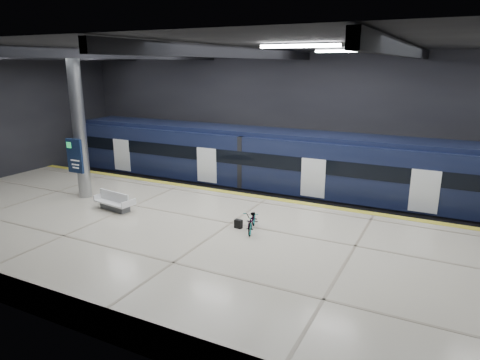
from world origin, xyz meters
The scene contains 10 objects.
ground centered at (0.00, 0.00, 0.00)m, with size 30.00×30.00×0.00m, color black.
room_shell centered at (0.00, 0.00, 5.72)m, with size 30.10×16.10×8.05m.
platform centered at (0.00, -2.50, 0.55)m, with size 30.00×11.00×1.10m, color beige.
safety_strip centered at (0.00, 2.75, 1.11)m, with size 30.00×0.40×0.01m, color gold.
rails centered at (0.00, 5.50, 0.08)m, with size 30.00×1.52×0.16m.
train centered at (0.61, 5.50, 2.06)m, with size 29.40×2.84×3.79m.
bench centered at (-5.34, -1.87, 1.39)m, with size 1.99×1.04×0.84m.
bicycle centered at (1.12, -1.35, 1.53)m, with size 0.57×1.64×0.86m, color #99999E.
pannier_bag centered at (0.52, -1.35, 1.28)m, with size 0.30×0.18×0.35m, color black.
info_column centered at (-8.00, -1.03, 4.46)m, with size 0.90×0.78×6.90m.
Camera 1 is at (7.65, -15.36, 7.34)m, focal length 32.00 mm.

